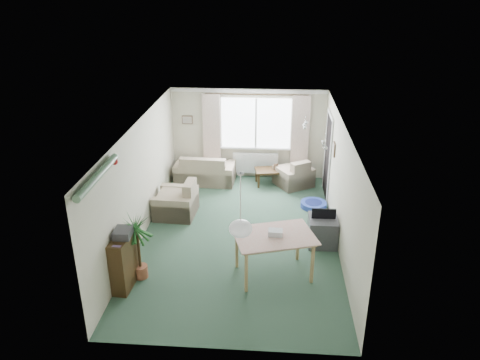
# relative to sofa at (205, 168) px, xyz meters

# --- Properties ---
(ground) EXTENTS (6.50, 6.50, 0.00)m
(ground) POSITION_rel_sofa_xyz_m (1.10, -2.75, -0.38)
(ground) COLOR #2D4B3A
(window) EXTENTS (1.80, 0.03, 1.30)m
(window) POSITION_rel_sofa_xyz_m (1.30, 0.48, 1.12)
(window) COLOR white
(curtain_rod) EXTENTS (2.60, 0.03, 0.03)m
(curtain_rod) POSITION_rel_sofa_xyz_m (1.30, 0.40, 1.89)
(curtain_rod) COLOR black
(curtain_left) EXTENTS (0.45, 0.08, 2.00)m
(curtain_left) POSITION_rel_sofa_xyz_m (0.15, 0.38, 0.89)
(curtain_left) COLOR beige
(curtain_right) EXTENTS (0.45, 0.08, 2.00)m
(curtain_right) POSITION_rel_sofa_xyz_m (2.45, 0.38, 0.89)
(curtain_right) COLOR beige
(radiator) EXTENTS (1.20, 0.10, 0.55)m
(radiator) POSITION_rel_sofa_xyz_m (1.30, 0.44, 0.02)
(radiator) COLOR white
(doorway) EXTENTS (0.03, 0.95, 2.00)m
(doorway) POSITION_rel_sofa_xyz_m (3.08, -0.55, 0.62)
(doorway) COLOR black
(pendant_lamp) EXTENTS (0.36, 0.36, 0.36)m
(pendant_lamp) POSITION_rel_sofa_xyz_m (1.30, -5.05, 1.10)
(pendant_lamp) COLOR white
(tinsel_garland) EXTENTS (1.60, 1.60, 0.12)m
(tinsel_garland) POSITION_rel_sofa_xyz_m (-0.82, -5.05, 1.90)
(tinsel_garland) COLOR #196626
(bauble_cluster_a) EXTENTS (0.20, 0.20, 0.20)m
(bauble_cluster_a) POSITION_rel_sofa_xyz_m (2.40, -1.85, 1.84)
(bauble_cluster_a) COLOR silver
(bauble_cluster_b) EXTENTS (0.20, 0.20, 0.20)m
(bauble_cluster_b) POSITION_rel_sofa_xyz_m (2.70, -3.05, 1.84)
(bauble_cluster_b) COLOR silver
(wall_picture_back) EXTENTS (0.28, 0.03, 0.22)m
(wall_picture_back) POSITION_rel_sofa_xyz_m (-0.50, 0.48, 1.17)
(wall_picture_back) COLOR brown
(wall_picture_right) EXTENTS (0.03, 0.24, 0.30)m
(wall_picture_right) POSITION_rel_sofa_xyz_m (3.08, -1.55, 1.17)
(wall_picture_right) COLOR brown
(sofa) EXTENTS (1.57, 0.87, 0.77)m
(sofa) POSITION_rel_sofa_xyz_m (0.00, 0.00, 0.00)
(sofa) COLOR beige
(sofa) RESTS_ON ground
(armchair_corner) EXTENTS (1.11, 1.10, 0.74)m
(armchair_corner) POSITION_rel_sofa_xyz_m (2.31, -0.04, -0.02)
(armchair_corner) COLOR beige
(armchair_corner) RESTS_ON ground
(armchair_left) EXTENTS (0.93, 0.97, 0.82)m
(armchair_left) POSITION_rel_sofa_xyz_m (-0.40, -1.88, 0.03)
(armchair_left) COLOR beige
(armchair_left) RESTS_ON ground
(coffee_table) EXTENTS (0.99, 0.67, 0.41)m
(coffee_table) POSITION_rel_sofa_xyz_m (1.78, 0.00, -0.18)
(coffee_table) COLOR black
(coffee_table) RESTS_ON ground
(photo_frame) EXTENTS (0.12, 0.07, 0.16)m
(photo_frame) POSITION_rel_sofa_xyz_m (1.85, -0.01, 0.11)
(photo_frame) COLOR #4F3928
(photo_frame) RESTS_ON coffee_table
(bookshelf) EXTENTS (0.32, 0.81, 0.97)m
(bookshelf) POSITION_rel_sofa_xyz_m (-0.74, -4.55, 0.10)
(bookshelf) COLOR black
(bookshelf) RESTS_ON ground
(hifi_box) EXTENTS (0.29, 0.36, 0.14)m
(hifi_box) POSITION_rel_sofa_xyz_m (-0.72, -4.56, 0.65)
(hifi_box) COLOR #36353A
(hifi_box) RESTS_ON bookshelf
(houseplant) EXTENTS (0.60, 0.60, 1.24)m
(houseplant) POSITION_rel_sofa_xyz_m (-0.55, -4.33, 0.24)
(houseplant) COLOR #205E28
(houseplant) RESTS_ON ground
(dining_table) EXTENTS (1.48, 1.19, 0.80)m
(dining_table) POSITION_rel_sofa_xyz_m (1.82, -4.08, 0.02)
(dining_table) COLOR #9F8D56
(dining_table) RESTS_ON ground
(gift_box) EXTENTS (0.25, 0.19, 0.12)m
(gift_box) POSITION_rel_sofa_xyz_m (1.84, -4.07, 0.48)
(gift_box) COLOR silver
(gift_box) RESTS_ON dining_table
(tv_cube) EXTENTS (0.57, 0.63, 0.57)m
(tv_cube) POSITION_rel_sofa_xyz_m (2.80, -2.91, -0.10)
(tv_cube) COLOR #38393D
(tv_cube) RESTS_ON ground
(pet_bed) EXTENTS (0.71, 0.71, 0.12)m
(pet_bed) POSITION_rel_sofa_xyz_m (2.75, -1.27, -0.32)
(pet_bed) COLOR #203695
(pet_bed) RESTS_ON ground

